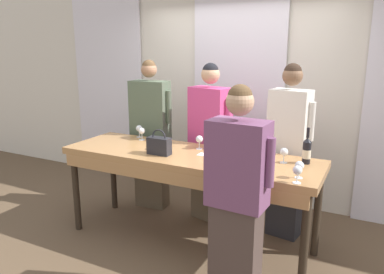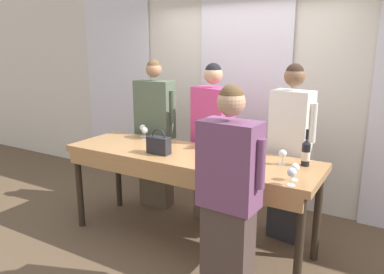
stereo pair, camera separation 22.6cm
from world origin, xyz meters
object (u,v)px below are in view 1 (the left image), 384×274
object	(u,v)px
wine_glass_center_left	(139,129)
handbag	(159,145)
wine_glass_front_left	(297,171)
guest_cream_sweater	(288,151)
wine_glass_center_right	(284,152)
wine_glass_back_left	(299,166)
tasting_bar	(187,163)
wine_glass_back_right	(256,148)
wine_bottle	(307,151)
guest_pink_top	(210,143)
wine_glass_front_right	(199,140)
guest_olive_jacket	(151,135)
wine_glass_front_mid	(249,145)
wine_glass_center_mid	(142,131)
host_pouring	(237,198)

from	to	relation	value
wine_glass_center_left	handbag	bearing A→B (deg)	-40.47
wine_glass_front_left	guest_cream_sweater	distance (m)	0.98
wine_glass_center_right	wine_glass_back_left	distance (m)	0.40
tasting_bar	wine_glass_back_right	xyz separation A→B (m)	(0.65, 0.15, 0.19)
wine_bottle	guest_pink_top	xyz separation A→B (m)	(-1.13, 0.39, -0.15)
wine_glass_front_right	wine_glass_center_right	world-z (taller)	same
wine_glass_center_right	guest_cream_sweater	xyz separation A→B (m)	(-0.07, 0.47, -0.11)
tasting_bar	handbag	size ratio (longest dim) A/B	10.25
wine_glass_center_left	wine_glass_back_right	bearing A→B (deg)	-7.92
handbag	guest_olive_jacket	bearing A→B (deg)	128.17
handbag	wine_glass_front_mid	distance (m)	0.87
wine_glass_front_mid	wine_glass_front_right	size ratio (longest dim) A/B	1.00
tasting_bar	wine_glass_front_mid	bearing A→B (deg)	22.37
wine_glass_front_left	guest_olive_jacket	world-z (taller)	guest_olive_jacket
wine_glass_front_mid	wine_glass_back_left	size ratio (longest dim) A/B	1.00
handbag	wine_glass_front_left	xyz separation A→B (m)	(1.37, -0.19, 0.01)
handbag	guest_pink_top	distance (m)	0.78
wine_glass_center_mid	host_pouring	size ratio (longest dim) A/B	0.08
handbag	wine_glass_center_mid	world-z (taller)	handbag
wine_glass_front_mid	wine_glass_center_mid	world-z (taller)	same
wine_bottle	guest_cream_sweater	size ratio (longest dim) A/B	0.18
wine_glass_front_mid	guest_cream_sweater	xyz separation A→B (m)	(0.29, 0.38, -0.11)
wine_glass_front_left	handbag	bearing A→B (deg)	172.27
wine_glass_back_left	guest_pink_top	bearing A→B (deg)	144.88
handbag	wine_glass_front_left	distance (m)	1.38
wine_bottle	wine_glass_center_right	size ratio (longest dim) A/B	2.33
wine_glass_back_left	guest_cream_sweater	size ratio (longest dim) A/B	0.08
wine_glass_front_mid	guest_pink_top	size ratio (longest dim) A/B	0.08
wine_glass_center_right	guest_cream_sweater	distance (m)	0.48
wine_glass_front_right	guest_pink_top	bearing A→B (deg)	98.58
wine_glass_center_right	wine_glass_back_left	size ratio (longest dim) A/B	1.00
wine_glass_center_left	wine_glass_front_right	bearing A→B (deg)	-9.43
wine_glass_back_left	wine_glass_center_right	bearing A→B (deg)	120.81
wine_glass_back_right	guest_cream_sweater	bearing A→B (deg)	66.65
wine_bottle	wine_glass_center_left	xyz separation A→B (m)	(-1.91, 0.14, -0.02)
wine_glass_back_left	guest_pink_top	distance (m)	1.41
guest_olive_jacket	host_pouring	xyz separation A→B (m)	(1.58, -1.25, -0.05)
handbag	wine_glass_center_right	world-z (taller)	handbag
handbag	wine_glass_center_right	bearing A→B (deg)	13.59
handbag	wine_glass_center_left	world-z (taller)	handbag
wine_glass_front_left	host_pouring	size ratio (longest dim) A/B	0.08
tasting_bar	wine_glass_back_left	distance (m)	1.15
wine_glass_front_left	guest_cream_sweater	xyz separation A→B (m)	(-0.28, 0.93, -0.11)
guest_cream_sweater	wine_glass_center_right	bearing A→B (deg)	-81.86
wine_glass_front_mid	handbag	bearing A→B (deg)	-155.47
wine_glass_back_left	guest_cream_sweater	distance (m)	0.86
tasting_bar	wine_glass_front_left	world-z (taller)	wine_glass_front_left
wine_glass_back_left	host_pouring	distance (m)	0.60
handbag	guest_pink_top	size ratio (longest dim) A/B	0.14
wine_glass_front_mid	host_pouring	size ratio (longest dim) A/B	0.08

